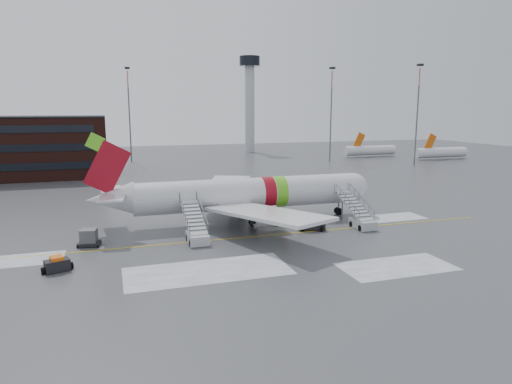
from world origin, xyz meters
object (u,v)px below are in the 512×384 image
object	(u,v)px
airliner	(244,194)
pushback_tug	(310,223)
airstair_aft	(196,231)
uld_container	(89,238)
baggage_tractor	(57,265)
airstair_fwd	(360,218)

from	to	relation	value
airliner	pushback_tug	xyz separation A→B (m)	(6.17, -5.89, -2.65)
airstair_aft	uld_container	distance (m)	10.73
uld_container	baggage_tractor	world-z (taller)	uld_container
airstair_fwd	baggage_tractor	size ratio (longest dim) A/B	2.88
airliner	pushback_tug	world-z (taller)	airliner
airstair_fwd	pushback_tug	xyz separation A→B (m)	(-6.07, 0.64, -0.30)
airstair_fwd	uld_container	distance (m)	29.96
uld_container	pushback_tug	bearing A→B (deg)	-2.38
airstair_fwd	uld_container	size ratio (longest dim) A/B	3.26
pushback_tug	uld_container	world-z (taller)	same
airstair_aft	pushback_tug	bearing A→B (deg)	2.78
airstair_aft	uld_container	world-z (taller)	airstair_aft
airstair_fwd	airstair_aft	distance (m)	19.31
pushback_tug	baggage_tractor	bearing A→B (deg)	-167.13
airstair_aft	baggage_tractor	bearing A→B (deg)	-157.56
pushback_tug	airstair_fwd	bearing A→B (deg)	-6.06
pushback_tug	uld_container	size ratio (longest dim) A/B	1.44
airstair_fwd	airstair_aft	world-z (taller)	same
airliner	uld_container	world-z (taller)	airliner
airstair_fwd	pushback_tug	bearing A→B (deg)	173.94
baggage_tractor	airliner	bearing A→B (deg)	30.70
airstair_fwd	uld_container	bearing A→B (deg)	176.87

